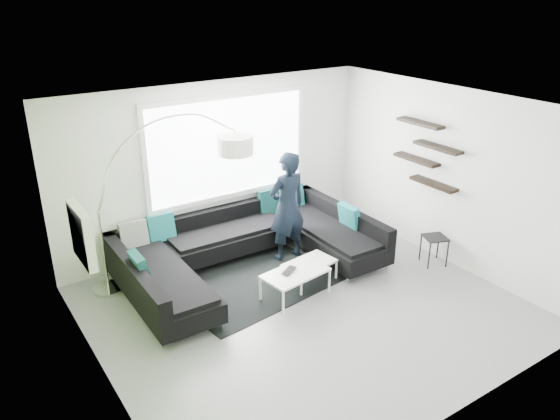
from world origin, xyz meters
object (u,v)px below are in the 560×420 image
Objects in this scene: sectional_sofa at (250,251)px; laptop at (292,272)px; arc_lamp at (98,212)px; side_table at (434,250)px; person at (287,207)px; coffee_table at (303,277)px.

sectional_sofa is 11.08× the size of laptop.
laptop is (0.13, -0.94, 0.04)m from sectional_sofa.
sectional_sofa is 2.31m from arc_lamp.
laptop is (2.14, -1.64, -0.85)m from arc_lamp.
arc_lamp reaches higher than laptop.
sectional_sofa is at bearing 151.80° from side_table.
sectional_sofa is at bearing -6.42° from arc_lamp.
person reaches higher than sectional_sofa.
sectional_sofa is at bearing 6.38° from person.
laptop is at bearing -81.52° from sectional_sofa.
arc_lamp is 1.39× the size of person.
side_table is 0.26× the size of person.
sectional_sofa reaches higher than side_table.
side_table is (2.21, -0.53, 0.04)m from coffee_table.
laptop is (-0.63, -1.03, -0.50)m from person.
coffee_table is at bearing -20.38° from arc_lamp.
arc_lamp is (-2.40, 1.57, 1.06)m from coffee_table.
coffee_table is 2.56× the size of side_table.
sectional_sofa is at bearing 106.47° from coffee_table.
side_table is at bearing -20.88° from coffee_table.
laptop reaches higher than coffee_table.
arc_lamp is at bearing 155.60° from side_table.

